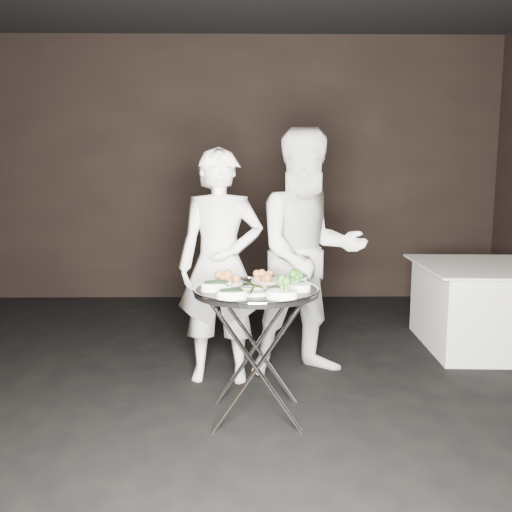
{
  "coord_description": "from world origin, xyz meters",
  "views": [
    {
      "loc": [
        0.13,
        -2.83,
        1.42
      ],
      "look_at": [
        0.17,
        0.38,
        0.95
      ],
      "focal_mm": 38.0,
      "sensor_mm": 36.0,
      "label": 1
    }
  ],
  "objects_px": {
    "tray_stand": "(256,348)",
    "serving_tray": "(256,291)",
    "dining_table": "(493,306)",
    "waiter_left": "(220,266)",
    "waiter_right": "(309,253)"
  },
  "relations": [
    {
      "from": "tray_stand",
      "to": "serving_tray",
      "type": "distance_m",
      "value": 0.34
    },
    {
      "from": "tray_stand",
      "to": "dining_table",
      "type": "distance_m",
      "value": 2.39
    },
    {
      "from": "waiter_left",
      "to": "waiter_right",
      "type": "xyz_separation_m",
      "value": [
        0.63,
        0.11,
        0.07
      ]
    },
    {
      "from": "waiter_right",
      "to": "dining_table",
      "type": "xyz_separation_m",
      "value": [
        1.61,
        0.58,
        -0.53
      ]
    },
    {
      "from": "waiter_right",
      "to": "dining_table",
      "type": "relative_size",
      "value": 1.44
    },
    {
      "from": "tray_stand",
      "to": "dining_table",
      "type": "height_order",
      "value": "tray_stand"
    },
    {
      "from": "serving_tray",
      "to": "dining_table",
      "type": "height_order",
      "value": "serving_tray"
    },
    {
      "from": "serving_tray",
      "to": "waiter_left",
      "type": "bearing_deg",
      "value": 110.79
    },
    {
      "from": "dining_table",
      "to": "serving_tray",
      "type": "bearing_deg",
      "value": -146.48
    },
    {
      "from": "tray_stand",
      "to": "waiter_left",
      "type": "relative_size",
      "value": 0.47
    },
    {
      "from": "serving_tray",
      "to": "dining_table",
      "type": "distance_m",
      "value": 2.43
    },
    {
      "from": "serving_tray",
      "to": "tray_stand",
      "type": "bearing_deg",
      "value": -135.0
    },
    {
      "from": "waiter_left",
      "to": "tray_stand",
      "type": "bearing_deg",
      "value": -66.82
    },
    {
      "from": "serving_tray",
      "to": "waiter_left",
      "type": "distance_m",
      "value": 0.68
    },
    {
      "from": "tray_stand",
      "to": "dining_table",
      "type": "bearing_deg",
      "value": 33.52
    }
  ]
}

